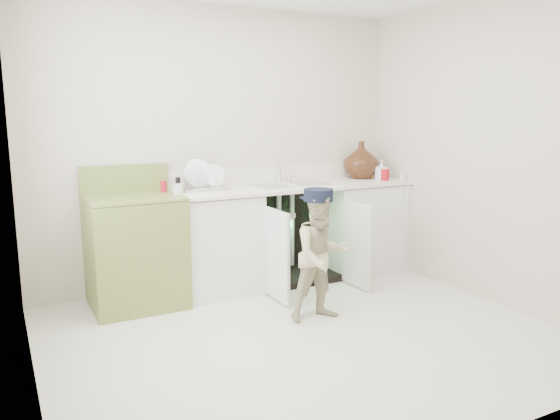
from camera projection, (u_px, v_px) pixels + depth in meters
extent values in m
plane|color=beige|center=(304.00, 335.00, 3.90)|extent=(3.50, 3.50, 0.00)
cube|color=beige|center=(222.00, 147.00, 4.98)|extent=(3.50, 2.50, 0.02)
cube|color=beige|center=(480.00, 187.00, 2.37)|extent=(3.50, 2.50, 0.02)
cube|color=beige|center=(19.00, 174.00, 2.88)|extent=(2.50, 3.00, 0.02)
cube|color=beige|center=(489.00, 151.00, 4.48)|extent=(2.50, 3.00, 0.02)
cube|color=silver|center=(210.00, 244.00, 4.75)|extent=(0.80, 0.60, 0.86)
cube|color=silver|center=(360.00, 227.00, 5.49)|extent=(0.80, 0.60, 0.86)
cube|color=black|center=(277.00, 229.00, 5.36)|extent=(0.80, 0.06, 0.86)
cube|color=black|center=(290.00, 276.00, 5.19)|extent=(0.80, 0.60, 0.06)
cylinder|color=gray|center=(279.00, 231.00, 5.17)|extent=(0.05, 0.05, 0.70)
cylinder|color=gray|center=(292.00, 230.00, 5.24)|extent=(0.05, 0.05, 0.70)
cylinder|color=gray|center=(288.00, 214.00, 5.13)|extent=(0.07, 0.18, 0.07)
cube|color=silver|center=(277.00, 255.00, 4.51)|extent=(0.03, 0.40, 0.76)
cube|color=silver|center=(356.00, 244.00, 4.87)|extent=(0.02, 0.40, 0.76)
cube|color=white|center=(291.00, 187.00, 5.04)|extent=(2.44, 0.64, 0.03)
cube|color=white|center=(276.00, 174.00, 5.28)|extent=(2.44, 0.02, 0.15)
cube|color=white|center=(291.00, 186.00, 5.04)|extent=(0.85, 0.55, 0.02)
cube|color=gray|center=(271.00, 186.00, 4.94)|extent=(0.34, 0.40, 0.01)
cube|color=gray|center=(310.00, 183.00, 5.13)|extent=(0.34, 0.40, 0.01)
cylinder|color=silver|center=(280.00, 173.00, 5.21)|extent=(0.03, 0.03, 0.17)
cylinder|color=silver|center=(282.00, 166.00, 5.15)|extent=(0.02, 0.14, 0.02)
cylinder|color=silver|center=(290.00, 178.00, 5.27)|extent=(0.04, 0.04, 0.06)
cylinder|color=white|center=(406.00, 217.00, 5.35)|extent=(0.01, 0.01, 0.70)
cube|color=white|center=(402.00, 178.00, 5.36)|extent=(0.04, 0.02, 0.06)
cube|color=silver|center=(203.00, 188.00, 4.77)|extent=(0.41, 0.27, 0.02)
cylinder|color=silver|center=(198.00, 180.00, 4.76)|extent=(0.25, 0.09, 0.24)
cylinder|color=white|center=(215.00, 181.00, 4.81)|extent=(0.20, 0.05, 0.20)
cylinder|color=silver|center=(189.00, 183.00, 4.60)|extent=(0.01, 0.01, 0.12)
cylinder|color=silver|center=(198.00, 183.00, 4.63)|extent=(0.01, 0.01, 0.12)
cylinder|color=silver|center=(207.00, 182.00, 4.67)|extent=(0.01, 0.01, 0.12)
cylinder|color=silver|center=(216.00, 181.00, 4.71)|extent=(0.01, 0.01, 0.12)
cylinder|color=silver|center=(225.00, 181.00, 4.74)|extent=(0.01, 0.01, 0.12)
imported|color=#4E2B16|center=(361.00, 160.00, 5.54)|extent=(0.36, 0.36, 0.37)
imported|color=orange|center=(369.00, 166.00, 5.54)|extent=(0.10, 0.10, 0.26)
imported|color=white|center=(381.00, 170.00, 5.43)|extent=(0.09, 0.09, 0.19)
cylinder|color=#A30E14|center=(385.00, 175.00, 5.38)|extent=(0.08, 0.08, 0.11)
cylinder|color=#A00D1E|center=(164.00, 187.00, 4.56)|extent=(0.05, 0.05, 0.10)
cylinder|color=beige|center=(180.00, 188.00, 4.55)|extent=(0.06, 0.06, 0.08)
cylinder|color=black|center=(178.00, 184.00, 4.66)|extent=(0.04, 0.04, 0.12)
cube|color=silver|center=(177.00, 190.00, 4.43)|extent=(0.05, 0.05, 0.09)
cube|color=olive|center=(136.00, 253.00, 4.43)|extent=(0.73, 0.65, 0.88)
cube|color=olive|center=(133.00, 197.00, 4.35)|extent=(0.73, 0.65, 0.02)
cube|color=olive|center=(124.00, 179.00, 4.58)|extent=(0.73, 0.06, 0.23)
cylinder|color=black|center=(114.00, 203.00, 4.13)|extent=(0.16, 0.16, 0.02)
cylinder|color=silver|center=(113.00, 201.00, 4.13)|extent=(0.19, 0.19, 0.01)
cylinder|color=black|center=(106.00, 197.00, 4.41)|extent=(0.16, 0.16, 0.02)
cylinder|color=silver|center=(106.00, 195.00, 4.40)|extent=(0.19, 0.19, 0.01)
cylinder|color=black|center=(161.00, 199.00, 4.30)|extent=(0.16, 0.16, 0.02)
cylinder|color=silver|center=(161.00, 198.00, 4.29)|extent=(0.19, 0.19, 0.01)
cylinder|color=black|center=(150.00, 194.00, 4.57)|extent=(0.16, 0.16, 0.02)
cylinder|color=silver|center=(150.00, 192.00, 4.57)|extent=(0.19, 0.19, 0.01)
imported|color=#C9BD90|center=(322.00, 256.00, 4.12)|extent=(0.51, 0.41, 0.99)
cylinder|color=black|center=(323.00, 195.00, 4.04)|extent=(0.23, 0.23, 0.09)
cube|color=black|center=(316.00, 198.00, 4.13)|extent=(0.18, 0.10, 0.01)
cube|color=black|center=(312.00, 210.00, 4.79)|extent=(0.07, 0.01, 0.14)
cube|color=#26F23F|center=(313.00, 210.00, 4.78)|extent=(0.06, 0.00, 0.12)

